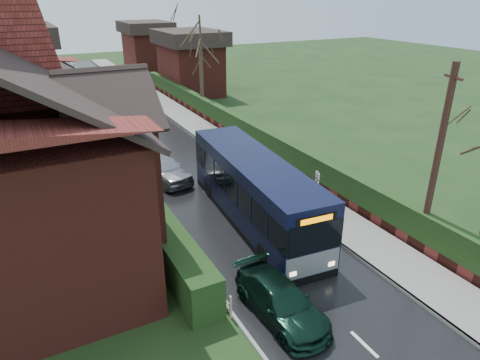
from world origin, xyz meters
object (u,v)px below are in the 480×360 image
bus (255,192)px  telegraph_pole (436,163)px  brick_house (12,152)px  car_silver (163,168)px  car_green (281,301)px  bus_stop_sign (316,190)px

bus → telegraph_pole: (5.00, -5.41, 2.39)m
brick_house → telegraph_pole: brick_house is taller
car_silver → bus: bearing=-83.2°
bus → car_green: 6.59m
bus → bus_stop_sign: bus is taller
car_green → telegraph_pole: (7.40, 0.66, 3.36)m
car_green → bus_stop_sign: 6.74m
car_silver → telegraph_pole: 14.49m
bus → car_green: bearing=-106.9°
brick_house → bus: 10.21m
bus → car_silver: size_ratio=2.39×
bus → bus_stop_sign: bearing=-26.9°
car_silver → bus_stop_sign: 9.47m
car_green → bus_stop_sign: bus_stop_sign is taller
car_silver → car_green: car_silver is taller
car_green → telegraph_pole: 8.15m
car_silver → bus_stop_sign: bus_stop_sign is taller
car_green → bus_stop_sign: size_ratio=1.56×
brick_house → bus: size_ratio=1.38×
car_silver → telegraph_pole: (7.30, -12.10, 3.21)m
brick_house → bus_stop_sign: size_ratio=5.49×
brick_house → car_silver: (7.23, 4.32, -3.62)m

